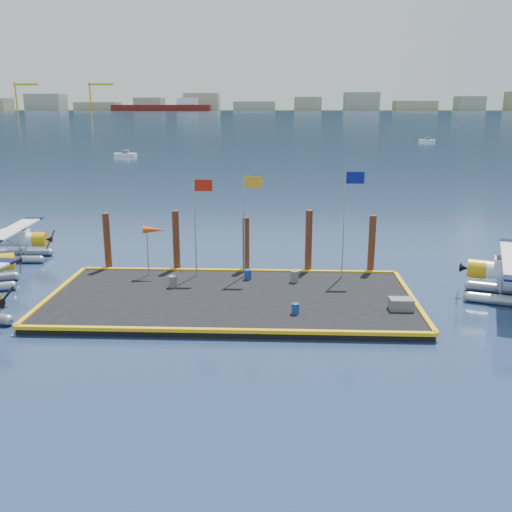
{
  "coord_description": "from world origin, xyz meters",
  "views": [
    {
      "loc": [
        2.66,
        -29.98,
        10.77
      ],
      "look_at": [
        1.29,
        2.0,
        2.19
      ],
      "focal_mm": 40.0,
      "sensor_mm": 36.0,
      "label": 1
    }
  ],
  "objects_px": {
    "drum_0": "(173,282)",
    "piling_3": "(309,243)",
    "drum_5": "(248,274)",
    "piling_2": "(246,247)",
    "crate": "(401,304)",
    "drum_1": "(295,309)",
    "seaplane_c": "(10,242)",
    "flagpole_yellow": "(248,211)",
    "flagpole_blue": "(348,209)",
    "piling_0": "(107,244)",
    "drum_4": "(294,276)",
    "piling_4": "(372,246)",
    "piling_1": "(176,243)",
    "windsock": "(154,231)",
    "flagpole_red": "(198,213)"
  },
  "relations": [
    {
      "from": "windsock",
      "to": "piling_1",
      "type": "height_order",
      "value": "piling_1"
    },
    {
      "from": "drum_0",
      "to": "piling_3",
      "type": "height_order",
      "value": "piling_3"
    },
    {
      "from": "crate",
      "to": "piling_0",
      "type": "height_order",
      "value": "piling_0"
    },
    {
      "from": "drum_1",
      "to": "piling_2",
      "type": "bearing_deg",
      "value": 110.49
    },
    {
      "from": "piling_3",
      "to": "windsock",
      "type": "bearing_deg",
      "value": -170.47
    },
    {
      "from": "drum_1",
      "to": "flagpole_red",
      "type": "relative_size",
      "value": 0.09
    },
    {
      "from": "piling_0",
      "to": "piling_3",
      "type": "distance_m",
      "value": 13.0
    },
    {
      "from": "flagpole_yellow",
      "to": "drum_4",
      "type": "bearing_deg",
      "value": -19.72
    },
    {
      "from": "drum_1",
      "to": "piling_2",
      "type": "height_order",
      "value": "piling_2"
    },
    {
      "from": "seaplane_c",
      "to": "piling_3",
      "type": "bearing_deg",
      "value": 78.2
    },
    {
      "from": "piling_1",
      "to": "piling_2",
      "type": "height_order",
      "value": "piling_1"
    },
    {
      "from": "drum_0",
      "to": "piling_0",
      "type": "xyz_separation_m",
      "value": [
        -4.96,
        3.92,
        1.26
      ]
    },
    {
      "from": "seaplane_c",
      "to": "flagpole_yellow",
      "type": "xyz_separation_m",
      "value": [
        17.15,
        -4.69,
        3.2
      ]
    },
    {
      "from": "drum_5",
      "to": "piling_2",
      "type": "relative_size",
      "value": 0.16
    },
    {
      "from": "windsock",
      "to": "piling_3",
      "type": "relative_size",
      "value": 0.73
    },
    {
      "from": "piling_1",
      "to": "piling_2",
      "type": "xyz_separation_m",
      "value": [
        4.5,
        0.0,
        -0.2
      ]
    },
    {
      "from": "drum_1",
      "to": "piling_1",
      "type": "bearing_deg",
      "value": 133.09
    },
    {
      "from": "drum_1",
      "to": "piling_3",
      "type": "height_order",
      "value": "piling_3"
    },
    {
      "from": "flagpole_blue",
      "to": "piling_1",
      "type": "relative_size",
      "value": 1.55
    },
    {
      "from": "piling_4",
      "to": "drum_5",
      "type": "bearing_deg",
      "value": -164.07
    },
    {
      "from": "piling_0",
      "to": "piling_1",
      "type": "bearing_deg",
      "value": 0.0
    },
    {
      "from": "drum_0",
      "to": "flagpole_blue",
      "type": "bearing_deg",
      "value": 12.79
    },
    {
      "from": "drum_4",
      "to": "piling_0",
      "type": "relative_size",
      "value": 0.17
    },
    {
      "from": "flagpole_yellow",
      "to": "piling_2",
      "type": "bearing_deg",
      "value": 97.21
    },
    {
      "from": "drum_4",
      "to": "crate",
      "type": "distance_m",
      "value": 7.08
    },
    {
      "from": "piling_2",
      "to": "piling_0",
      "type": "bearing_deg",
      "value": 180.0
    },
    {
      "from": "crate",
      "to": "piling_2",
      "type": "height_order",
      "value": "piling_2"
    },
    {
      "from": "flagpole_blue",
      "to": "windsock",
      "type": "xyz_separation_m",
      "value": [
        -11.72,
        0.0,
        -1.46
      ]
    },
    {
      "from": "flagpole_blue",
      "to": "drum_0",
      "type": "bearing_deg",
      "value": -167.21
    },
    {
      "from": "drum_5",
      "to": "piling_1",
      "type": "height_order",
      "value": "piling_1"
    },
    {
      "from": "seaplane_c",
      "to": "piling_1",
      "type": "bearing_deg",
      "value": 72.64
    },
    {
      "from": "drum_5",
      "to": "windsock",
      "type": "xyz_separation_m",
      "value": [
        -5.77,
        0.61,
        2.52
      ]
    },
    {
      "from": "crate",
      "to": "drum_1",
      "type": "bearing_deg",
      "value": -171.28
    },
    {
      "from": "seaplane_c",
      "to": "crate",
      "type": "bearing_deg",
      "value": 64.64
    },
    {
      "from": "flagpole_blue",
      "to": "piling_0",
      "type": "distance_m",
      "value": 15.51
    },
    {
      "from": "piling_0",
      "to": "drum_1",
      "type": "bearing_deg",
      "value": -33.74
    },
    {
      "from": "flagpole_blue",
      "to": "seaplane_c",
      "type": "bearing_deg",
      "value": 168.54
    },
    {
      "from": "piling_1",
      "to": "piling_3",
      "type": "relative_size",
      "value": 0.98
    },
    {
      "from": "piling_1",
      "to": "piling_3",
      "type": "bearing_deg",
      "value": 0.0
    },
    {
      "from": "drum_0",
      "to": "piling_4",
      "type": "bearing_deg",
      "value": 18.05
    },
    {
      "from": "seaplane_c",
      "to": "piling_1",
      "type": "distance_m",
      "value": 12.85
    },
    {
      "from": "flagpole_blue",
      "to": "piling_3",
      "type": "height_order",
      "value": "flagpole_blue"
    },
    {
      "from": "piling_4",
      "to": "drum_1",
      "type": "bearing_deg",
      "value": -122.01
    },
    {
      "from": "flagpole_yellow",
      "to": "seaplane_c",
      "type": "bearing_deg",
      "value": 164.7
    },
    {
      "from": "flagpole_red",
      "to": "flagpole_yellow",
      "type": "height_order",
      "value": "flagpole_yellow"
    },
    {
      "from": "flagpole_blue",
      "to": "windsock",
      "type": "bearing_deg",
      "value": 180.0
    },
    {
      "from": "seaplane_c",
      "to": "piling_4",
      "type": "relative_size",
      "value": 2.12
    },
    {
      "from": "crate",
      "to": "piling_2",
      "type": "relative_size",
      "value": 0.32
    },
    {
      "from": "drum_1",
      "to": "flagpole_red",
      "type": "xyz_separation_m",
      "value": [
        -5.79,
        6.41,
        3.72
      ]
    },
    {
      "from": "drum_4",
      "to": "piling_1",
      "type": "distance_m",
      "value": 8.12
    }
  ]
}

